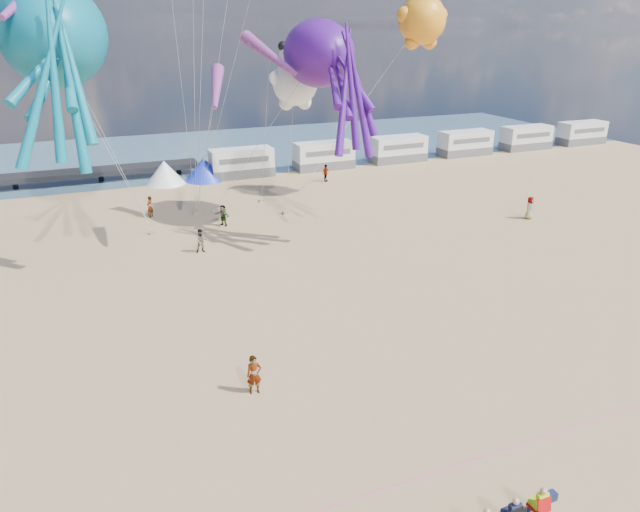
{
  "coord_description": "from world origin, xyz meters",
  "views": [
    {
      "loc": [
        -9.2,
        -18.26,
        14.93
      ],
      "look_at": [
        0.88,
        6.0,
        4.32
      ],
      "focal_mm": 32.0,
      "sensor_mm": 36.0,
      "label": 1
    }
  ],
  "objects": [
    {
      "name": "motorhome_5",
      "position": [
        53.5,
        40.0,
        1.5
      ],
      "size": [
        6.6,
        2.5,
        3.0
      ],
      "primitive_type": "cube",
      "color": "silver",
      "rests_on": "ground"
    },
    {
      "name": "motorhome_3",
      "position": [
        34.5,
        40.0,
        1.5
      ],
      "size": [
        6.6,
        2.5,
        3.0
      ],
      "primitive_type": "cube",
      "color": "silver",
      "rests_on": "ground"
    },
    {
      "name": "kite_panda",
      "position": [
        6.95,
        25.72,
        10.8
      ],
      "size": [
        5.54,
        5.39,
        6.15
      ],
      "primitive_type": null,
      "rotation": [
        0.0,
        0.0,
        -0.37
      ],
      "color": "white"
    },
    {
      "name": "beachgoer_0",
      "position": [
        24.28,
        16.91,
        0.94
      ],
      "size": [
        0.82,
        0.73,
        1.88
      ],
      "primitive_type": "imported",
      "rotation": [
        0.0,
        0.0,
        0.51
      ],
      "color": "#7F6659",
      "rests_on": "ground"
    },
    {
      "name": "sandbag_c",
      "position": [
        5.99,
        25.99,
        0.11
      ],
      "size": [
        0.5,
        0.35,
        0.22
      ],
      "primitive_type": "cube",
      "color": "gray",
      "rests_on": "ground"
    },
    {
      "name": "sandbag_e",
      "position": [
        -1.13,
        28.79,
        0.11
      ],
      "size": [
        0.5,
        0.35,
        0.22
      ],
      "primitive_type": "cube",
      "color": "gray",
      "rests_on": "ground"
    },
    {
      "name": "water",
      "position": [
        0.0,
        55.0,
        0.02
      ],
      "size": [
        120.0,
        120.0,
        0.0
      ],
      "primitive_type": "plane",
      "color": "#3D5C74",
      "rests_on": "ground"
    },
    {
      "name": "motorhome_2",
      "position": [
        25.0,
        40.0,
        1.5
      ],
      "size": [
        6.6,
        2.5,
        3.0
      ],
      "primitive_type": "cube",
      "color": "silver",
      "rests_on": "ground"
    },
    {
      "name": "tent_blue",
      "position": [
        2.0,
        40.0,
        1.2
      ],
      "size": [
        4.0,
        4.0,
        2.4
      ],
      "primitive_type": "cone",
      "color": "#1933CC",
      "rests_on": "ground"
    },
    {
      "name": "beachgoer_5",
      "position": [
        -4.8,
        29.44,
        0.9
      ],
      "size": [
        1.4,
        1.67,
        1.8
      ],
      "primitive_type": "imported",
      "rotation": [
        0.0,
        0.0,
        4.1
      ],
      "color": "#7F6659",
      "rests_on": "ground"
    },
    {
      "name": "standing_person",
      "position": [
        -3.8,
        2.19,
        0.91
      ],
      "size": [
        0.69,
        0.48,
        1.82
      ],
      "primitive_type": "imported",
      "rotation": [
        0.0,
        0.0,
        -0.07
      ],
      "color": "tan",
      "rests_on": "ground"
    },
    {
      "name": "motorhome_0",
      "position": [
        6.0,
        40.0,
        1.5
      ],
      "size": [
        6.6,
        2.5,
        3.0
      ],
      "primitive_type": "cube",
      "color": "silver",
      "rests_on": "ground"
    },
    {
      "name": "rope_line",
      "position": [
        0.0,
        -5.0,
        0.02
      ],
      "size": [
        34.0,
        0.03,
        0.03
      ],
      "primitive_type": "cylinder",
      "rotation": [
        0.0,
        1.57,
        0.0
      ],
      "color": "#F2338C",
      "rests_on": "ground"
    },
    {
      "name": "windsock_right",
      "position": [
        -0.58,
        20.26,
        11.17
      ],
      "size": [
        2.22,
        4.49,
        4.43
      ],
      "primitive_type": null,
      "rotation": [
        0.0,
        0.0,
        -0.31
      ],
      "color": "red"
    },
    {
      "name": "beachgoer_1",
      "position": [
        -2.48,
        19.74,
        0.86
      ],
      "size": [
        0.87,
        0.59,
        1.73
      ],
      "primitive_type": "imported",
      "rotation": [
        0.0,
        0.0,
        6.23
      ],
      "color": "#7F6659",
      "rests_on": "ground"
    },
    {
      "name": "kite_octopus_purple",
      "position": [
        7.73,
        22.76,
        13.07
      ],
      "size": [
        5.35,
        10.38,
        11.39
      ],
      "primitive_type": null,
      "rotation": [
        0.0,
        0.0,
        0.11
      ],
      "color": "#45107E"
    },
    {
      "name": "kite_octopus_teal",
      "position": [
        -10.0,
        26.36,
        14.42
      ],
      "size": [
        8.81,
        12.95,
        13.63
      ],
      "primitive_type": null,
      "rotation": [
        0.0,
        0.0,
        -0.34
      ],
      "color": "#096D87"
    },
    {
      "name": "windsock_mid",
      "position": [
        4.3,
        23.81,
        13.0
      ],
      "size": [
        3.32,
        5.64,
        5.75
      ],
      "primitive_type": null,
      "rotation": [
        0.0,
        0.0,
        0.43
      ],
      "color": "red"
    },
    {
      "name": "sandbag_d",
      "position": [
        5.13,
        30.15,
        0.11
      ],
      "size": [
        0.5,
        0.35,
        0.22
      ],
      "primitive_type": "cube",
      "color": "gray",
      "rests_on": "ground"
    },
    {
      "name": "ground",
      "position": [
        0.0,
        0.0,
        0.0
      ],
      "size": [
        120.0,
        120.0,
        0.0
      ],
      "primitive_type": "plane",
      "color": "tan",
      "rests_on": "ground"
    },
    {
      "name": "kite_teddy_orange",
      "position": [
        18.31,
        25.81,
        15.4
      ],
      "size": [
        5.87,
        5.67,
        6.8
      ],
      "primitive_type": null,
      "rotation": [
        0.0,
        0.0,
        -0.28
      ],
      "color": "orange"
    },
    {
      "name": "cooler_navy",
      "position": [
        3.73,
        -7.56,
        0.15
      ],
      "size": [
        0.38,
        0.28,
        0.3
      ],
      "primitive_type": "cube",
      "color": "#141E3F",
      "rests_on": "ground"
    },
    {
      "name": "motorhome_4",
      "position": [
        44.0,
        40.0,
        1.5
      ],
      "size": [
        6.6,
        2.5,
        3.0
      ],
      "primitive_type": "cube",
      "color": "silver",
      "rests_on": "ground"
    },
    {
      "name": "sandbag_b",
      "position": [
        0.42,
        28.74,
        0.11
      ],
      "size": [
        0.5,
        0.35,
        0.22
      ],
      "primitive_type": "cube",
      "color": "gray",
      "rests_on": "ground"
    },
    {
      "name": "beachgoer_3",
      "position": [
        13.45,
        34.72,
        0.88
      ],
      "size": [
        1.32,
        1.17,
        1.77
      ],
      "primitive_type": "imported",
      "rotation": [
        0.0,
        0.0,
        0.57
      ],
      "color": "#7F6659",
      "rests_on": "ground"
    },
    {
      "name": "beachgoer_4",
      "position": [
        0.34,
        24.95,
        0.85
      ],
      "size": [
        0.91,
        1.06,
        1.7
      ],
      "primitive_type": "imported",
      "rotation": [
        0.0,
        0.0,
        5.31
      ],
      "color": "#7F6659",
      "rests_on": "ground"
    },
    {
      "name": "motorhome_1",
      "position": [
        15.5,
        40.0,
        1.5
      ],
      "size": [
        6.6,
        2.5,
        3.0
      ],
      "primitive_type": "cube",
      "color": "silver",
      "rests_on": "ground"
    },
    {
      "name": "sandbag_a",
      "position": [
        -5.2,
        25.01,
        0.11
      ],
      "size": [
        0.5,
        0.35,
        0.22
      ],
      "primitive_type": "cube",
      "color": "gray",
      "rests_on": "ground"
    },
    {
      "name": "tent_white",
      "position": [
        -2.0,
        40.0,
        1.2
      ],
      "size": [
        4.0,
        4.0,
        2.4
      ],
      "primitive_type": "cone",
      "color": "white",
      "rests_on": "ground"
    }
  ]
}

